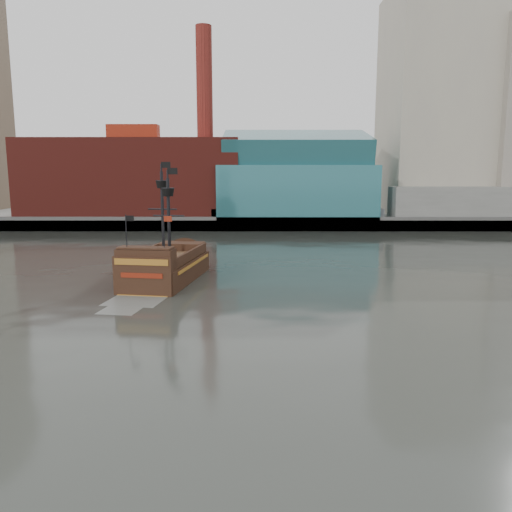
{
  "coord_description": "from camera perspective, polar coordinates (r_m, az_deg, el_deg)",
  "views": [
    {
      "loc": [
        2.45,
        -29.0,
        10.3
      ],
      "look_at": [
        2.37,
        9.47,
        4.0
      ],
      "focal_mm": 35.0,
      "sensor_mm": 36.0,
      "label": 1
    }
  ],
  "objects": [
    {
      "name": "skyline",
      "position": [
        114.49,
        1.55,
        16.44
      ],
      "size": [
        149.0,
        45.0,
        62.0
      ],
      "color": "brown",
      "rests_on": "promenade_far"
    },
    {
      "name": "ground",
      "position": [
        30.88,
        -4.51,
        -10.22
      ],
      "size": [
        400.0,
        400.0,
        0.0
      ],
      "primitive_type": "plane",
      "color": "#2C2F29",
      "rests_on": "ground"
    },
    {
      "name": "pirate_ship",
      "position": [
        49.51,
        -10.23,
        -1.54
      ],
      "size": [
        7.31,
        17.09,
        12.38
      ],
      "rotation": [
        0.0,
        0.0,
        -0.15
      ],
      "color": "black",
      "rests_on": "ground"
    },
    {
      "name": "seawall",
      "position": [
        91.98,
        -1.42,
        3.68
      ],
      "size": [
        220.0,
        1.0,
        2.6
      ],
      "primitive_type": "cube",
      "color": "#4C4C49",
      "rests_on": "ground"
    },
    {
      "name": "promenade_far",
      "position": [
        121.39,
        -1.05,
        4.9
      ],
      "size": [
        220.0,
        60.0,
        2.0
      ],
      "primitive_type": "cube",
      "color": "slate",
      "rests_on": "ground"
    }
  ]
}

